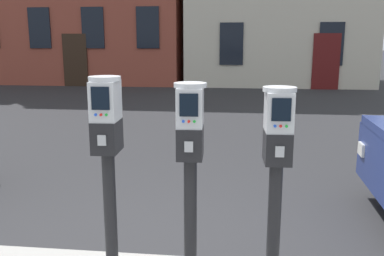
% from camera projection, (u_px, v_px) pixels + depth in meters
% --- Properties ---
extents(parking_meter_near_kerb, '(0.22, 0.26, 1.46)m').
position_uv_depth(parking_meter_near_kerb, '(107.00, 143.00, 2.87)').
color(parking_meter_near_kerb, black).
rests_on(parking_meter_near_kerb, sidewalk_slab).
extents(parking_meter_twin_adjacent, '(0.22, 0.26, 1.43)m').
position_uv_depth(parking_meter_twin_adjacent, '(190.00, 149.00, 2.81)').
color(parking_meter_twin_adjacent, black).
rests_on(parking_meter_twin_adjacent, sidewalk_slab).
extents(parking_meter_end_of_row, '(0.22, 0.26, 1.41)m').
position_uv_depth(parking_meter_end_of_row, '(277.00, 153.00, 2.75)').
color(parking_meter_end_of_row, black).
rests_on(parking_meter_end_of_row, sidewalk_slab).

